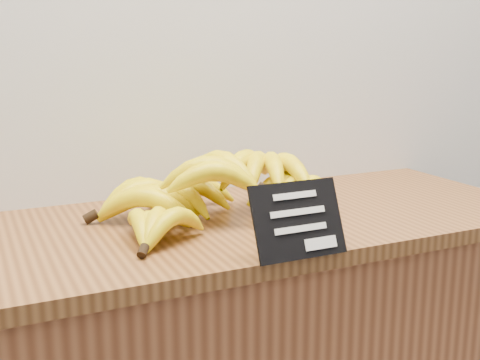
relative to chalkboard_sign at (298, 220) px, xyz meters
name	(u,v)px	position (x,y,z in m)	size (l,w,h in m)	color
counter_top	(230,225)	(-0.01, 0.25, -0.08)	(1.34, 0.54, 0.03)	brown
chalkboard_sign	(298,220)	(0.00, 0.00, 0.00)	(0.16, 0.01, 0.13)	black
banana_pile	(220,192)	(-0.03, 0.26, -0.01)	(0.55, 0.36, 0.13)	yellow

